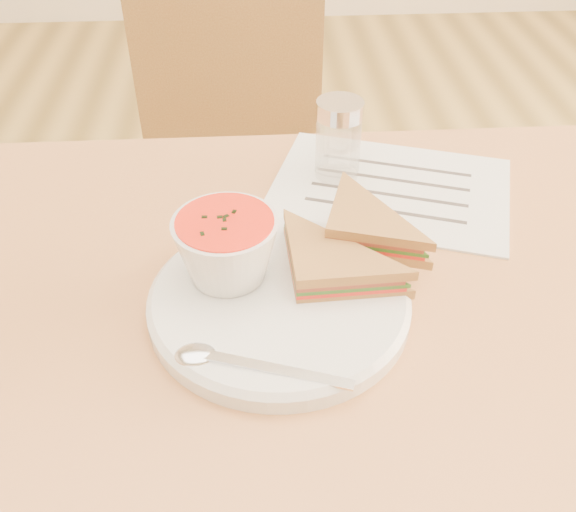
{
  "coord_description": "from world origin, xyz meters",
  "views": [
    {
      "loc": [
        -0.05,
        -0.46,
        1.2
      ],
      "look_at": [
        -0.02,
        0.02,
        0.8
      ],
      "focal_mm": 40.0,
      "sensor_mm": 36.0,
      "label": 1
    }
  ],
  "objects_px": {
    "chair_far": "(224,229)",
    "condiment_shaker": "(338,141)",
    "dining_table": "(301,503)",
    "plate": "(279,302)",
    "soup_bowl": "(227,251)"
  },
  "relations": [
    {
      "from": "dining_table",
      "to": "chair_far",
      "type": "height_order",
      "value": "chair_far"
    },
    {
      "from": "dining_table",
      "to": "plate",
      "type": "xyz_separation_m",
      "value": [
        -0.03,
        -0.0,
        0.38
      ]
    },
    {
      "from": "dining_table",
      "to": "condiment_shaker",
      "type": "distance_m",
      "value": 0.49
    },
    {
      "from": "dining_table",
      "to": "condiment_shaker",
      "type": "xyz_separation_m",
      "value": [
        0.06,
        0.24,
        0.43
      ]
    },
    {
      "from": "plate",
      "to": "soup_bowl",
      "type": "height_order",
      "value": "soup_bowl"
    },
    {
      "from": "dining_table",
      "to": "condiment_shaker",
      "type": "relative_size",
      "value": 9.61
    },
    {
      "from": "dining_table",
      "to": "chair_far",
      "type": "relative_size",
      "value": 1.2
    },
    {
      "from": "dining_table",
      "to": "condiment_shaker",
      "type": "bearing_deg",
      "value": 75.74
    },
    {
      "from": "chair_far",
      "to": "soup_bowl",
      "type": "relative_size",
      "value": 8.12
    },
    {
      "from": "condiment_shaker",
      "to": "chair_far",
      "type": "bearing_deg",
      "value": 116.75
    },
    {
      "from": "chair_far",
      "to": "condiment_shaker",
      "type": "distance_m",
      "value": 0.54
    },
    {
      "from": "dining_table",
      "to": "plate",
      "type": "relative_size",
      "value": 3.88
    },
    {
      "from": "plate",
      "to": "soup_bowl",
      "type": "distance_m",
      "value": 0.07
    },
    {
      "from": "chair_far",
      "to": "condiment_shaker",
      "type": "bearing_deg",
      "value": 124.18
    },
    {
      "from": "soup_bowl",
      "to": "condiment_shaker",
      "type": "xyz_separation_m",
      "value": [
        0.14,
        0.21,
        0.0
      ]
    }
  ]
}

